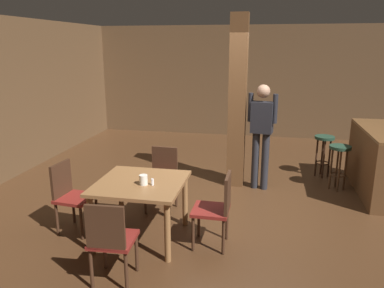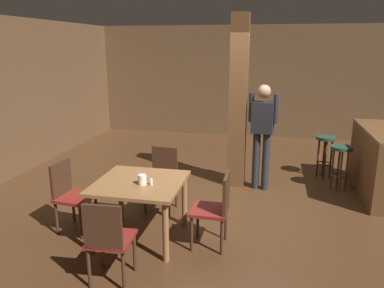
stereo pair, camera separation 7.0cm
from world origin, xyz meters
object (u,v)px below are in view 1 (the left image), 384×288
Objects in this scene: chair_south at (111,238)px; chair_east at (217,206)px; chair_west at (70,193)px; salt_shaker at (152,182)px; dining_table at (141,190)px; napkin_cup at (143,180)px; bar_stool_mid at (324,146)px; bar_counter at (372,161)px; bar_stool_near at (339,157)px; standing_person at (262,129)px; chair_north at (162,175)px.

chair_south is 1.31m from chair_east.
salt_shaker is at bearing -4.93° from chair_west.
chair_south is 1.36m from chair_west.
napkin_cup is at bearing -52.82° from dining_table.
salt_shaker is 0.10× the size of bar_stool_mid.
dining_table is at bearing -145.71° from bar_counter.
chair_south is 4.07m from bar_stool_near.
standing_person reaches higher than chair_east.
dining_table is 1.16× the size of chair_west.
bar_stool_mid is at bearing 51.41° from salt_shaker.
standing_person is (1.19, 2.05, 0.22)m from salt_shaker.
napkin_cup is (1.01, -0.10, 0.29)m from chair_west.
chair_west is at bearing -140.84° from bar_stool_mid.
bar_stool_near reaches higher than dining_table.
bar_counter is at bearing 34.29° from dining_table.
chair_south is at bearing -123.30° from bar_stool_mid.
bar_stool_near is (2.63, 2.17, -0.07)m from dining_table.
chair_north reaches higher than napkin_cup.
standing_person is at bearing 57.73° from napkin_cup.
chair_south is at bearing -100.63° from salt_shaker.
salt_shaker is at bearing -80.67° from chair_north.
standing_person is 1.81m from bar_counter.
salt_shaker reaches higher than bar_stool_near.
bar_stool_mid is at bearing 39.16° from chair_west.
chair_north is 0.52× the size of standing_person.
chair_south is at bearing -89.20° from dining_table.
chair_west is 7.49× the size of napkin_cup.
chair_north is (0.02, 0.89, -0.12)m from dining_table.
standing_person is at bearing 55.21° from dining_table.
chair_east is 0.91m from napkin_cup.
dining_table is 1.16× the size of chair_north.
bar_stool_near is 0.99× the size of bar_stool_mid.
chair_north is (0.96, 0.87, 0.00)m from chair_west.
napkin_cup reaches higher than salt_shaker.
salt_shaker is (-0.75, -0.08, 0.27)m from chair_east.
standing_person is at bearing 38.72° from chair_north.
bar_stool_near is at bearing 26.25° from chair_north.
standing_person is 0.97× the size of bar_counter.
standing_person is at bearing -143.30° from bar_stool_mid.
chair_east is 11.35× the size of salt_shaker.
chair_north reaches higher than dining_table.
chair_east is at bearing -127.94° from bar_stool_near.
chair_west is at bearing 179.22° from dining_table.
dining_table is 0.89m from chair_north.
bar_stool_near is at bearing 9.18° from standing_person.
chair_east is 1.28m from chair_north.
salt_shaker is 3.68m from bar_stool_mid.
chair_east is 0.50× the size of bar_counter.
standing_person is at bearing -170.82° from bar_stool_near.
chair_east is at bearing -44.44° from chair_north.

